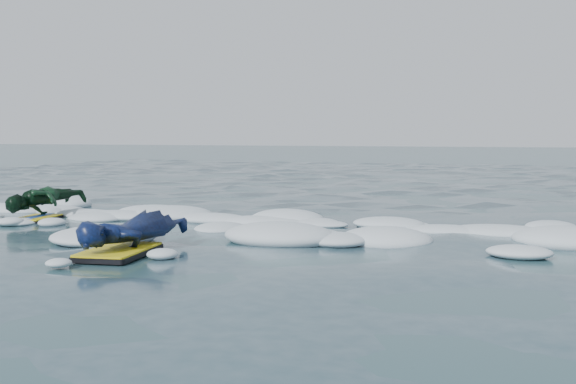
{
  "coord_description": "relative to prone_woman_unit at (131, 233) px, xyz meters",
  "views": [
    {
      "loc": [
        3.08,
        -7.04,
        1.17
      ],
      "look_at": [
        -0.16,
        1.6,
        0.42
      ],
      "focal_mm": 45.0,
      "sensor_mm": 36.0,
      "label": 1
    }
  ],
  "objects": [
    {
      "name": "ground",
      "position": [
        0.83,
        1.0,
        -0.19
      ],
      "size": [
        120.0,
        120.0,
        0.0
      ],
      "primitive_type": "plane",
      "color": "#1B3941",
      "rests_on": "ground"
    },
    {
      "name": "foam_band",
      "position": [
        0.83,
        2.03,
        -0.19
      ],
      "size": [
        12.0,
        3.1,
        0.3
      ],
      "primitive_type": null,
      "color": "silver",
      "rests_on": "ground"
    },
    {
      "name": "prone_woman_unit",
      "position": [
        0.0,
        0.0,
        0.0
      ],
      "size": [
        0.69,
        1.53,
        0.38
      ],
      "rotation": [
        0.0,
        0.0,
        1.72
      ],
      "color": "black",
      "rests_on": "ground"
    },
    {
      "name": "prone_child_unit",
      "position": [
        -2.62,
        1.95,
        0.03
      ],
      "size": [
        0.82,
        1.25,
        0.45
      ],
      "rotation": [
        0.0,
        0.0,
        1.79
      ],
      "color": "black",
      "rests_on": "ground"
    }
  ]
}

